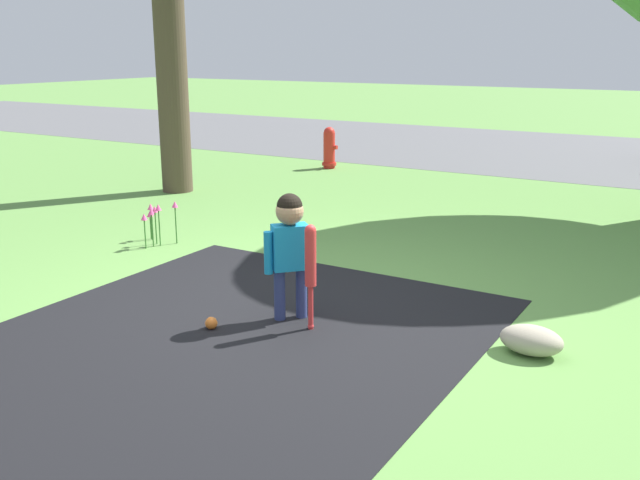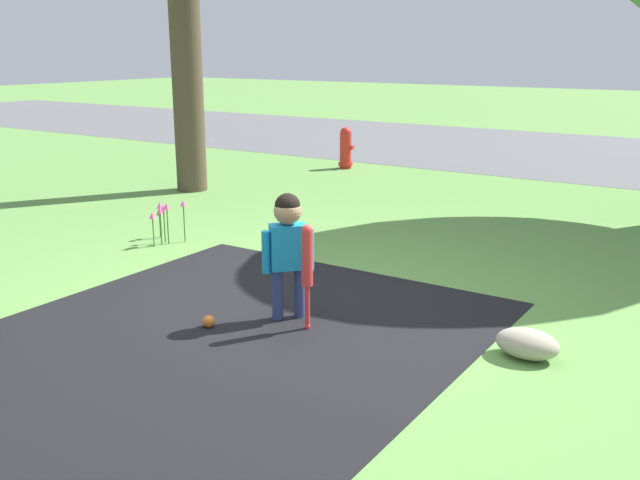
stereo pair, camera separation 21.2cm
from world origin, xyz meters
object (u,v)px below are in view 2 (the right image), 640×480
(baseball_bat, at_px, (307,262))
(fire_hydrant, at_px, (346,148))
(sports_ball, at_px, (209,321))
(child, at_px, (288,238))

(baseball_bat, distance_m, fire_hydrant, 6.64)
(baseball_bat, distance_m, sports_ball, 0.80)
(child, distance_m, fire_hydrant, 6.45)
(sports_ball, bearing_deg, baseball_bat, 30.53)
(child, height_order, sports_ball, child)
(child, xyz_separation_m, baseball_bat, (0.22, -0.10, -0.11))
(fire_hydrant, bearing_deg, child, -62.28)
(fire_hydrant, bearing_deg, baseball_bat, -60.96)
(sports_ball, relative_size, fire_hydrant, 0.13)
(sports_ball, xyz_separation_m, fire_hydrant, (-2.64, 6.14, 0.27))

